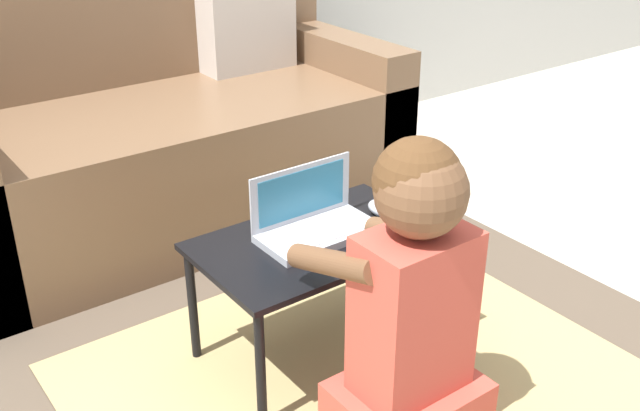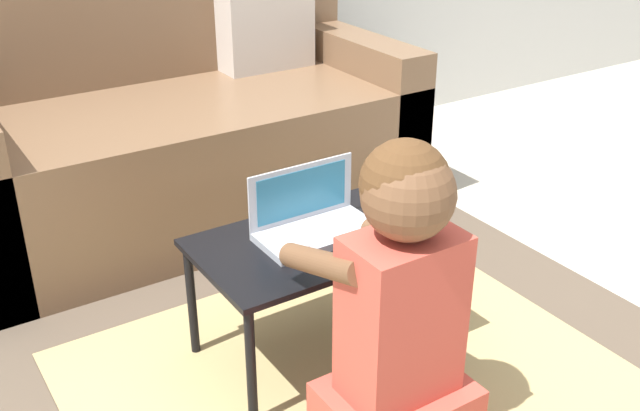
# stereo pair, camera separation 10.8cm
# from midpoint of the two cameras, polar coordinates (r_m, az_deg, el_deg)

# --- Properties ---
(ground_plane) EXTENTS (16.00, 16.00, 0.00)m
(ground_plane) POSITION_cam_midpoint_polar(r_m,az_deg,el_deg) (2.03, 3.34, -12.48)
(ground_plane) COLOR beige
(area_rug) EXTENTS (1.85, 1.65, 0.01)m
(area_rug) POSITION_cam_midpoint_polar(r_m,az_deg,el_deg) (1.96, 1.81, -13.73)
(area_rug) COLOR brown
(area_rug) RESTS_ON ground_plane
(couch) EXTENTS (1.63, 0.82, 0.92)m
(couch) POSITION_cam_midpoint_polar(r_m,az_deg,el_deg) (2.77, -12.85, 5.41)
(couch) COLOR brown
(couch) RESTS_ON ground_plane
(laptop_desk) EXTENTS (0.62, 0.38, 0.35)m
(laptop_desk) POSITION_cam_midpoint_polar(r_m,az_deg,el_deg) (1.92, -1.78, -3.51)
(laptop_desk) COLOR black
(laptop_desk) RESTS_ON ground_plane
(laptop) EXTENTS (0.31, 0.16, 0.17)m
(laptop) POSITION_cam_midpoint_polar(r_m,az_deg,el_deg) (1.91, -2.01, -1.39)
(laptop) COLOR #B7BCC6
(laptop) RESTS_ON laptop_desk
(computer_mouse) EXTENTS (0.07, 0.10, 0.04)m
(computer_mouse) POSITION_cam_midpoint_polar(r_m,az_deg,el_deg) (2.01, 3.38, -0.26)
(computer_mouse) COLOR #B2B7C1
(computer_mouse) RESTS_ON laptop_desk
(person_seated) EXTENTS (0.32, 0.40, 0.75)m
(person_seated) POSITION_cam_midpoint_polar(r_m,az_deg,el_deg) (1.60, 5.02, -8.00)
(person_seated) COLOR #CC4C3D
(person_seated) RESTS_ON ground_plane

